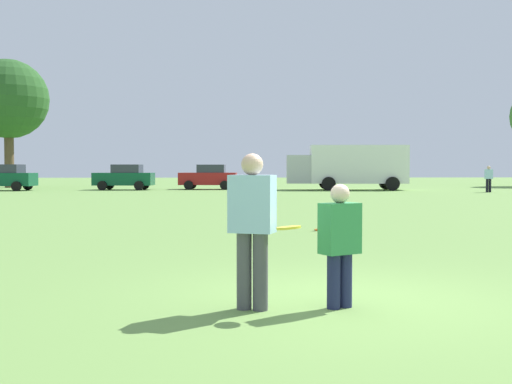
{
  "coord_description": "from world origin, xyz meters",
  "views": [
    {
      "loc": [
        -1.45,
        -7.43,
        1.58
      ],
      "look_at": [
        -1.0,
        2.08,
        1.22
      ],
      "focal_mm": 44.39,
      "sensor_mm": 36.0,
      "label": 1
    }
  ],
  "objects": [
    {
      "name": "ground_plane",
      "position": [
        0.0,
        0.0,
        0.0
      ],
      "size": [
        190.32,
        190.32,
        0.0
      ],
      "primitive_type": "plane",
      "color": "#6B9347"
    },
    {
      "name": "player_thrower",
      "position": [
        -1.16,
        -0.44,
        0.98
      ],
      "size": [
        0.55,
        0.43,
        1.74
      ],
      "color": "#4C4C51",
      "rests_on": "ground"
    },
    {
      "name": "player_defender",
      "position": [
        -0.17,
        -0.4,
        0.78
      ],
      "size": [
        0.5,
        0.43,
        1.4
      ],
      "color": "#1E234C",
      "rests_on": "ground"
    },
    {
      "name": "frisbee",
      "position": [
        -0.78,
        -0.64,
        0.93
      ],
      "size": [
        0.27,
        0.27,
        0.06
      ],
      "color": "yellow"
    },
    {
      "name": "traffic_cone",
      "position": [
        0.95,
        8.37,
        0.23
      ],
      "size": [
        0.32,
        0.32,
        0.48
      ],
      "color": "#D8590C",
      "rests_on": "ground"
    },
    {
      "name": "parked_car_near_left",
      "position": [
        -16.89,
        37.31,
        0.92
      ],
      "size": [
        4.33,
        2.46,
        1.82
      ],
      "color": "#0C4C2D",
      "rests_on": "ground"
    },
    {
      "name": "parked_car_mid_left",
      "position": [
        -8.78,
        38.43,
        0.92
      ],
      "size": [
        4.33,
        2.46,
        1.82
      ],
      "color": "#0C4C2D",
      "rests_on": "ground"
    },
    {
      "name": "parked_car_center",
      "position": [
        -2.76,
        39.27,
        0.92
      ],
      "size": [
        4.33,
        2.46,
        1.82
      ],
      "color": "maroon",
      "rests_on": "ground"
    },
    {
      "name": "box_truck",
      "position": [
        7.33,
        37.44,
        1.75
      ],
      "size": [
        8.66,
        3.43,
        3.18
      ],
      "color": "white",
      "rests_on": "ground"
    },
    {
      "name": "bystander_sideline_watcher",
      "position": [
        15.47,
        32.61,
        0.97
      ],
      "size": [
        0.49,
        0.31,
        1.72
      ],
      "color": "black",
      "rests_on": "ground"
    },
    {
      "name": "tree_west_maple",
      "position": [
        -18.75,
        43.86,
        7.01
      ],
      "size": [
        6.27,
        6.27,
        10.19
      ],
      "color": "brown",
      "rests_on": "ground"
    }
  ]
}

